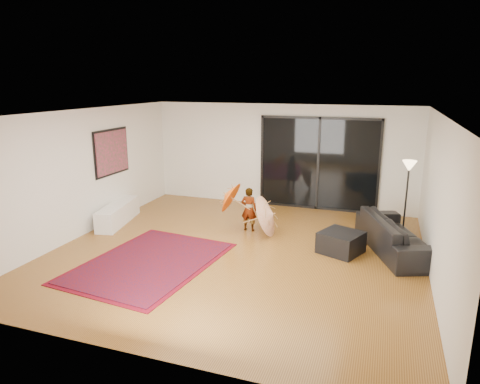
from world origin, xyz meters
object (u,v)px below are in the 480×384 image
at_px(child, 249,209).
at_px(sofa, 397,234).
at_px(media_console, 118,213).
at_px(ottoman, 341,242).

bearing_deg(child, sofa, 175.93).
xyz_separation_m(sofa, child, (-3.11, 0.20, 0.15)).
xyz_separation_m(media_console, ottoman, (5.18, -0.13, -0.03)).
height_order(media_console, sofa, sofa).
relative_size(sofa, child, 2.36).
relative_size(media_console, sofa, 0.71).
distance_m(media_console, ottoman, 5.18).
distance_m(ottoman, child, 2.21).
bearing_deg(media_console, child, -2.26).
bearing_deg(media_console, sofa, -8.73).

